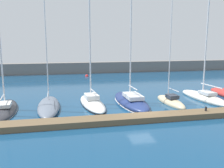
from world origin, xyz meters
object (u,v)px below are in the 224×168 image
(sailboat_navy_fifth, at_px, (131,100))
(sailboat_sand_sixth, at_px, (171,101))
(sailboat_slate_third, at_px, (49,106))
(sailboat_ivory_seventh, at_px, (204,96))
(mooring_buoy_red, at_px, (87,76))
(dock_bollard, at_px, (206,109))
(sailboat_white_fourth, at_px, (92,102))
(sailboat_charcoal_second, at_px, (5,108))

(sailboat_navy_fifth, height_order, sailboat_sand_sixth, sailboat_navy_fifth)
(sailboat_slate_third, bearing_deg, sailboat_ivory_seventh, -89.80)
(sailboat_navy_fifth, relative_size, mooring_buoy_red, 21.26)
(sailboat_navy_fifth, bearing_deg, sailboat_slate_third, 89.95)
(sailboat_slate_third, relative_size, dock_bollard, 39.17)
(sailboat_slate_third, distance_m, sailboat_sand_sixth, 14.34)
(sailboat_ivory_seventh, xyz_separation_m, mooring_buoy_red, (-12.68, 23.81, -0.41))
(sailboat_white_fourth, distance_m, sailboat_sand_sixth, 9.47)
(sailboat_navy_fifth, bearing_deg, dock_bollard, -138.78)
(sailboat_charcoal_second, distance_m, sailboat_white_fourth, 9.54)
(sailboat_ivory_seventh, bearing_deg, mooring_buoy_red, 22.42)
(sailboat_sand_sixth, relative_size, sailboat_ivory_seventh, 0.75)
(sailboat_ivory_seventh, height_order, dock_bollard, sailboat_ivory_seventh)
(sailboat_sand_sixth, bearing_deg, sailboat_slate_third, 84.92)
(sailboat_slate_third, relative_size, sailboat_navy_fifth, 1.08)
(sailboat_charcoal_second, relative_size, sailboat_sand_sixth, 1.23)
(sailboat_slate_third, distance_m, mooring_buoy_red, 25.07)
(sailboat_charcoal_second, bearing_deg, sailboat_white_fourth, -92.63)
(sailboat_white_fourth, relative_size, sailboat_sand_sixth, 1.09)
(sailboat_ivory_seventh, xyz_separation_m, dock_bollard, (-3.84, -6.39, 0.37))
(sailboat_ivory_seventh, bearing_deg, sailboat_white_fourth, 84.06)
(sailboat_charcoal_second, bearing_deg, sailboat_ivory_seventh, -94.32)
(sailboat_slate_third, distance_m, sailboat_white_fourth, 4.94)
(sailboat_navy_fifth, bearing_deg, sailboat_ivory_seventh, -91.64)
(sailboat_charcoal_second, relative_size, sailboat_white_fourth, 1.13)
(sailboat_white_fourth, height_order, sailboat_navy_fifth, sailboat_navy_fifth)
(sailboat_slate_third, height_order, mooring_buoy_red, sailboat_slate_third)
(sailboat_charcoal_second, relative_size, mooring_buoy_red, 20.47)
(sailboat_charcoal_second, distance_m, sailboat_sand_sixth, 18.95)
(sailboat_slate_third, relative_size, sailboat_ivory_seventh, 1.04)
(sailboat_slate_third, xyz_separation_m, sailboat_navy_fifth, (9.61, 0.31, 0.06))
(sailboat_slate_third, relative_size, sailboat_white_fourth, 1.26)
(sailboat_ivory_seventh, height_order, mooring_buoy_red, sailboat_ivory_seventh)
(sailboat_charcoal_second, height_order, sailboat_sand_sixth, sailboat_charcoal_second)
(sailboat_navy_fifth, height_order, dock_bollard, sailboat_navy_fifth)
(sailboat_sand_sixth, height_order, mooring_buoy_red, sailboat_sand_sixth)
(mooring_buoy_red, bearing_deg, dock_bollard, -73.68)
(sailboat_charcoal_second, distance_m, dock_bollard, 21.05)
(sailboat_navy_fifth, relative_size, dock_bollard, 36.24)
(sailboat_sand_sixth, bearing_deg, sailboat_white_fourth, 81.10)
(sailboat_navy_fifth, distance_m, dock_bollard, 8.70)
(sailboat_ivory_seventh, bearing_deg, sailboat_sand_sixth, 95.03)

